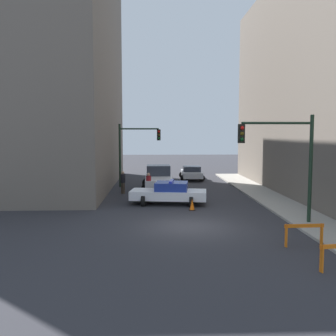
% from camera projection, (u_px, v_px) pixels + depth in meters
% --- Properties ---
extents(ground_plane, '(120.00, 120.00, 0.00)m').
position_uv_depth(ground_plane, '(189.00, 226.00, 17.86)').
color(ground_plane, '#2D2D33').
extents(sidewalk_right, '(2.40, 44.00, 0.12)m').
position_uv_depth(sidewalk_right, '(316.00, 224.00, 18.12)').
color(sidewalk_right, '#9E998E').
rests_on(sidewalk_right, ground_plane).
extents(building_corner_left, '(14.00, 20.00, 19.77)m').
position_uv_depth(building_corner_left, '(26.00, 66.00, 30.38)').
color(building_corner_left, '#6B6056').
rests_on(building_corner_left, ground_plane).
extents(traffic_light_near, '(3.64, 0.35, 5.20)m').
position_uv_depth(traffic_light_near, '(287.00, 152.00, 17.90)').
color(traffic_light_near, black).
rests_on(traffic_light_near, sidewalk_right).
extents(traffic_light_far, '(3.44, 0.35, 5.20)m').
position_uv_depth(traffic_light_far, '(133.00, 146.00, 30.73)').
color(traffic_light_far, black).
rests_on(traffic_light_far, ground_plane).
extents(police_car, '(4.91, 2.78, 1.52)m').
position_uv_depth(police_car, '(169.00, 193.00, 23.39)').
color(police_car, white).
rests_on(police_car, ground_plane).
extents(white_truck, '(2.64, 5.40, 1.90)m').
position_uv_depth(white_truck, '(159.00, 179.00, 29.04)').
color(white_truck, silver).
rests_on(white_truck, ground_plane).
extents(parked_car_near, '(2.34, 4.34, 1.31)m').
position_uv_depth(parked_car_near, '(192.00, 173.00, 35.75)').
color(parked_car_near, silver).
rests_on(parked_car_near, ground_plane).
extents(pedestrian_crossing, '(0.39, 0.39, 1.66)m').
position_uv_depth(pedestrian_crossing, '(149.00, 184.00, 26.39)').
color(pedestrian_crossing, black).
rests_on(pedestrian_crossing, ground_plane).
extents(pedestrian_corner, '(0.39, 0.39, 1.66)m').
position_uv_depth(pedestrian_corner, '(123.00, 182.00, 27.49)').
color(pedestrian_corner, '#382D23').
rests_on(pedestrian_corner, ground_plane).
extents(barrier_mid, '(1.60, 0.23, 0.90)m').
position_uv_depth(barrier_mid, '(304.00, 231.00, 14.63)').
color(barrier_mid, orange).
rests_on(barrier_mid, ground_plane).
extents(traffic_cone, '(0.36, 0.36, 0.66)m').
position_uv_depth(traffic_cone, '(192.00, 205.00, 21.56)').
color(traffic_cone, black).
rests_on(traffic_cone, ground_plane).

